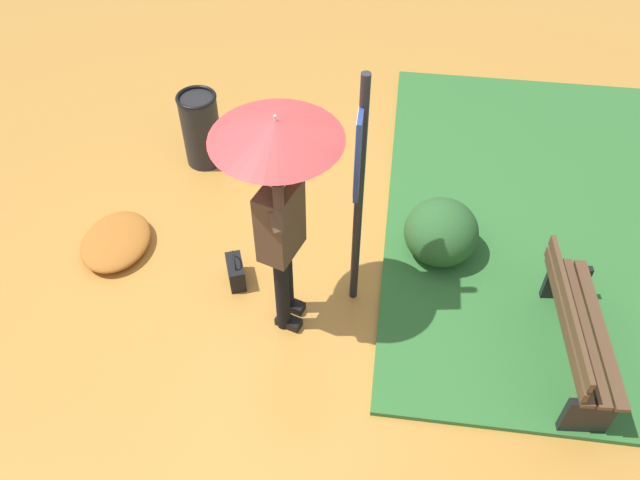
% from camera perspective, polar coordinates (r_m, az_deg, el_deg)
% --- Properties ---
extents(ground_plane, '(18.00, 18.00, 0.00)m').
position_cam_1_polar(ground_plane, '(5.93, -3.83, -4.67)').
color(ground_plane, '#B27A33').
extents(grass_verge, '(4.80, 4.00, 0.05)m').
position_cam_1_polar(grass_verge, '(7.04, 22.41, 1.63)').
color(grass_verge, '#2D662D').
rests_on(grass_verge, ground_plane).
extents(person_with_umbrella, '(0.96, 0.96, 2.04)m').
position_cam_1_polar(person_with_umbrella, '(4.68, -3.67, 5.56)').
color(person_with_umbrella, black).
rests_on(person_with_umbrella, ground_plane).
extents(info_sign_post, '(0.44, 0.07, 2.30)m').
position_cam_1_polar(info_sign_post, '(4.87, 3.42, 5.80)').
color(info_sign_post, black).
rests_on(info_sign_post, ground_plane).
extents(handbag, '(0.33, 0.24, 0.37)m').
position_cam_1_polar(handbag, '(5.97, -7.36, -2.73)').
color(handbag, black).
rests_on(handbag, ground_plane).
extents(park_bench, '(1.40, 0.47, 0.75)m').
position_cam_1_polar(park_bench, '(5.56, 21.44, -7.43)').
color(park_bench, black).
rests_on(park_bench, ground_plane).
extents(trash_bin, '(0.42, 0.42, 0.83)m').
position_cam_1_polar(trash_bin, '(7.08, -10.33, 9.51)').
color(trash_bin, black).
rests_on(trash_bin, ground_plane).
extents(shrub_cluster, '(0.75, 0.68, 0.61)m').
position_cam_1_polar(shrub_cluster, '(6.15, 10.68, 0.80)').
color(shrub_cluster, '#285628').
rests_on(shrub_cluster, ground_plane).
extents(leaf_pile_near_person, '(0.80, 0.64, 0.18)m').
position_cam_1_polar(leaf_pile_near_person, '(6.52, -17.37, -0.10)').
color(leaf_pile_near_person, '#A86023').
rests_on(leaf_pile_near_person, ground_plane).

